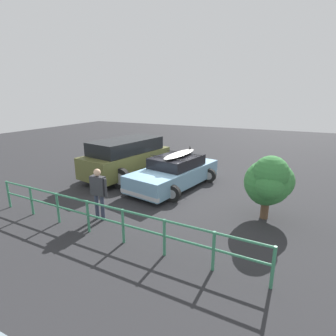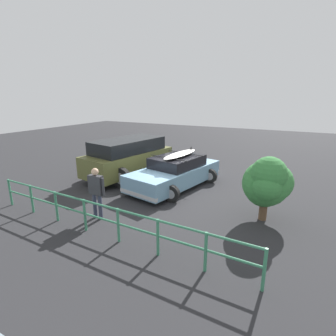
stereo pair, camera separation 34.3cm
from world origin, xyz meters
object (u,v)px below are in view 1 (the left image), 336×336
person_bystander (98,190)px  sedan_car (175,172)px  bush_near_left (269,182)px  suv_car (127,158)px

person_bystander → sedan_car: bearing=-102.3°
bush_near_left → person_bystander: bearing=26.2°
sedan_car → suv_car: suv_car is taller
sedan_car → suv_car: (2.52, -0.25, 0.31)m
sedan_car → suv_car: 2.55m
person_bystander → bush_near_left: (-4.56, -2.24, 0.23)m
suv_car → bush_near_left: (-6.26, 1.77, 0.27)m
suv_car → person_bystander: (-1.70, 4.01, 0.04)m
suv_car → person_bystander: size_ratio=2.89×
sedan_car → suv_car: bearing=-5.7°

